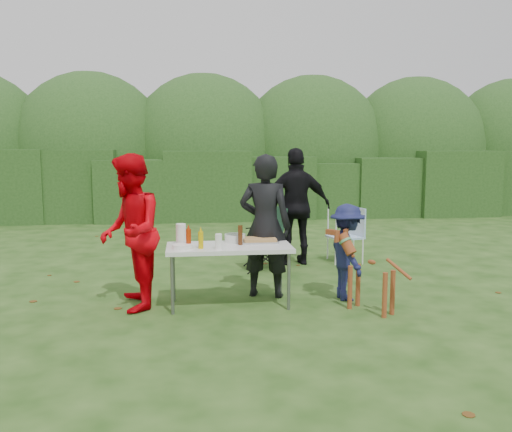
{
  "coord_description": "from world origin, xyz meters",
  "views": [
    {
      "loc": [
        -0.54,
        -6.28,
        1.95
      ],
      "look_at": [
        0.38,
        0.83,
        1.0
      ],
      "focal_mm": 38.0,
      "sensor_mm": 36.0,
      "label": 1
    }
  ],
  "objects": [
    {
      "name": "shrub_backdrop",
      "position": [
        0.0,
        9.6,
        1.6
      ],
      "size": [
        20.0,
        2.6,
        3.2
      ],
      "primitive_type": "ellipsoid",
      "color": "#3D6628",
      "rests_on": "ground"
    },
    {
      "name": "child",
      "position": [
        1.45,
        0.19,
        0.61
      ],
      "size": [
        0.48,
        0.8,
        1.21
      ],
      "primitive_type": "imported",
      "rotation": [
        0.0,
        0.0,
        1.61
      ],
      "color": "#181C49",
      "rests_on": "ground"
    },
    {
      "name": "paper_towel_roll",
      "position": [
        -0.61,
        0.24,
        0.87
      ],
      "size": [
        0.12,
        0.12,
        0.26
      ],
      "primitive_type": "cylinder",
      "color": "white",
      "rests_on": "folding_table"
    },
    {
      "name": "person_cook",
      "position": [
        0.45,
        0.48,
        0.92
      ],
      "size": [
        0.77,
        0.63,
        1.83
      ],
      "primitive_type": "imported",
      "rotation": [
        0.0,
        0.0,
        2.82
      ],
      "color": "black",
      "rests_on": "ground"
    },
    {
      "name": "food_tray",
      "position": [
        0.36,
        0.3,
        0.75
      ],
      "size": [
        0.45,
        0.3,
        0.02
      ],
      "primitive_type": "cube",
      "color": "#B7B7BA",
      "rests_on": "folding_table"
    },
    {
      "name": "focaccia_bread",
      "position": [
        0.36,
        0.3,
        0.78
      ],
      "size": [
        0.4,
        0.26,
        0.04
      ],
      "primitive_type": "cube",
      "color": "#B7884B",
      "rests_on": "food_tray"
    },
    {
      "name": "cup_stack",
      "position": [
        -0.18,
        -0.08,
        0.83
      ],
      "size": [
        0.08,
        0.08,
        0.18
      ],
      "primitive_type": "cylinder",
      "color": "white",
      "rests_on": "folding_table"
    },
    {
      "name": "dog",
      "position": [
        1.59,
        -0.34,
        0.45
      ],
      "size": [
        0.88,
        0.98,
        0.9
      ],
      "primitive_type": null,
      "rotation": [
        0.0,
        0.0,
        2.22
      ],
      "color": "brown",
      "rests_on": "ground"
    },
    {
      "name": "ground",
      "position": [
        0.0,
        0.0,
        0.0
      ],
      "size": [
        80.0,
        80.0,
        0.0
      ],
      "primitive_type": "plane",
      "color": "#1E4211"
    },
    {
      "name": "plate_stack",
      "position": [
        -0.59,
        0.01,
        0.77
      ],
      "size": [
        0.24,
        0.24,
        0.05
      ],
      "primitive_type": "cylinder",
      "color": "white",
      "rests_on": "folding_table"
    },
    {
      "name": "lawn_chair",
      "position": [
        2.08,
        2.37,
        0.46
      ],
      "size": [
        0.66,
        0.66,
        0.91
      ],
      "primitive_type": null,
      "rotation": [
        0.0,
        0.0,
        3.41
      ],
      "color": "#599FE3",
      "rests_on": "ground"
    },
    {
      "name": "beer_bottle",
      "position": [
        0.1,
        0.16,
        0.86
      ],
      "size": [
        0.06,
        0.06,
        0.24
      ],
      "primitive_type": "cylinder",
      "color": "#47230F",
      "rests_on": "folding_table"
    },
    {
      "name": "hedge_row",
      "position": [
        0.0,
        8.0,
        0.85
      ],
      "size": [
        22.0,
        1.4,
        1.7
      ],
      "primitive_type": "cube",
      "color": "#23471C",
      "rests_on": "ground"
    },
    {
      "name": "mustard_bottle",
      "position": [
        -0.38,
        -0.02,
        0.84
      ],
      "size": [
        0.06,
        0.06,
        0.2
      ],
      "primitive_type": "cylinder",
      "color": "#C7A607",
      "rests_on": "folding_table"
    },
    {
      "name": "ketchup_bottle",
      "position": [
        -0.52,
        0.06,
        0.85
      ],
      "size": [
        0.06,
        0.06,
        0.22
      ],
      "primitive_type": "cylinder",
      "color": "#A02606",
      "rests_on": "folding_table"
    },
    {
      "name": "pasta_bowl",
      "position": [
        0.05,
        0.36,
        0.79
      ],
      "size": [
        0.26,
        0.26,
        0.1
      ],
      "primitive_type": "cylinder",
      "color": "silver",
      "rests_on": "folding_table"
    },
    {
      "name": "person_red_jacket",
      "position": [
        -1.2,
        0.14,
        0.92
      ],
      "size": [
        0.79,
        0.97,
        1.85
      ],
      "primitive_type": "imported",
      "rotation": [
        0.0,
        0.0,
        -1.47
      ],
      "color": "#DB000A",
      "rests_on": "ground"
    },
    {
      "name": "person_black_puffy",
      "position": [
        1.23,
        2.29,
        0.95
      ],
      "size": [
        1.12,
        0.48,
        1.9
      ],
      "primitive_type": "imported",
      "rotation": [
        0.0,
        0.0,
        3.16
      ],
      "color": "black",
      "rests_on": "ground"
    },
    {
      "name": "camping_chair",
      "position": [
        0.64,
        1.99,
        0.5
      ],
      "size": [
        0.75,
        0.75,
        0.99
      ],
      "primitive_type": null,
      "rotation": [
        0.0,
        0.0,
        3.38
      ],
      "color": "#1A3A28",
      "rests_on": "ground"
    },
    {
      "name": "folding_table",
      "position": [
        -0.04,
        0.13,
        0.69
      ],
      "size": [
        1.5,
        0.7,
        0.74
      ],
      "color": "silver",
      "rests_on": "ground"
    }
  ]
}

